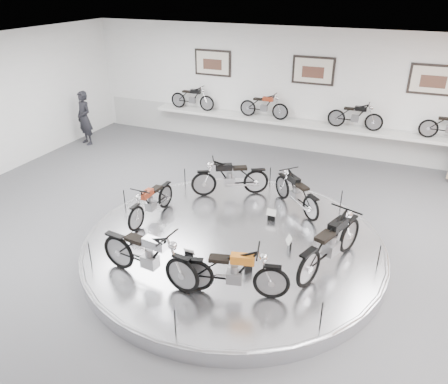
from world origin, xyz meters
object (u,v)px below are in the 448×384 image
at_px(bike_b, 230,177).
at_px(bike_f, 331,243).
at_px(visitor, 84,118).
at_px(bike_d, 148,255).
at_px(bike_e, 233,271).
at_px(shelf, 307,125).
at_px(bike_c, 151,201).
at_px(display_platform, 233,245).
at_px(bike_a, 296,192).

distance_m(bike_b, bike_f, 3.67).
height_order(bike_f, visitor, visitor).
relative_size(bike_d, bike_e, 1.09).
height_order(bike_b, bike_d, bike_d).
bearing_deg(visitor, shelf, 37.08).
xyz_separation_m(shelf, bike_e, (0.67, -8.07, -0.21)).
xyz_separation_m(shelf, bike_b, (-0.89, -4.44, -0.20)).
xyz_separation_m(bike_c, bike_f, (4.16, -0.31, 0.11)).
bearing_deg(display_platform, bike_f, -5.59).
xyz_separation_m(bike_a, bike_f, (1.21, -2.08, 0.10)).
distance_m(shelf, bike_a, 4.61).
xyz_separation_m(bike_b, visitor, (-6.47, 2.32, 0.14)).
xyz_separation_m(bike_b, bike_d, (-0.01, -3.84, 0.04)).
distance_m(shelf, bike_c, 6.63).
height_order(shelf, visitor, visitor).
distance_m(bike_a, bike_f, 2.41).
bearing_deg(bike_c, shelf, 163.63).
height_order(shelf, bike_f, bike_f).
distance_m(bike_b, bike_d, 3.84).
bearing_deg(bike_f, bike_a, 49.39).
bearing_deg(bike_a, bike_e, 129.11).
bearing_deg(visitor, bike_e, -15.47).
distance_m(bike_e, bike_f, 2.03).
bearing_deg(visitor, display_platform, -9.13).
height_order(bike_a, visitor, visitor).
bearing_deg(bike_d, visitor, 142.43).
bearing_deg(shelf, bike_d, -96.24).
bearing_deg(bike_d, bike_b, 95.92).
height_order(bike_c, bike_e, bike_e).
height_order(bike_c, bike_f, bike_f).
bearing_deg(shelf, bike_c, -108.38).
relative_size(bike_d, bike_f, 0.96).
height_order(bike_a, bike_c, bike_a).
relative_size(bike_a, bike_e, 0.94).
height_order(display_platform, bike_c, bike_c).
height_order(bike_b, visitor, visitor).
bearing_deg(display_platform, visitor, 149.82).
bearing_deg(visitor, bike_f, -4.38).
relative_size(bike_e, visitor, 0.89).
distance_m(bike_c, bike_e, 3.29).
height_order(shelf, bike_c, bike_c).
height_order(display_platform, bike_d, bike_d).
distance_m(bike_c, bike_d, 2.32).
height_order(display_platform, bike_f, bike_f).
relative_size(bike_e, bike_f, 0.88).
bearing_deg(bike_e, bike_f, 32.39).
bearing_deg(bike_d, display_platform, 70.42).
xyz_separation_m(bike_c, visitor, (-5.28, 4.18, 0.19)).
distance_m(display_platform, bike_c, 2.18).
xyz_separation_m(shelf, bike_d, (-0.91, -8.28, -0.16)).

